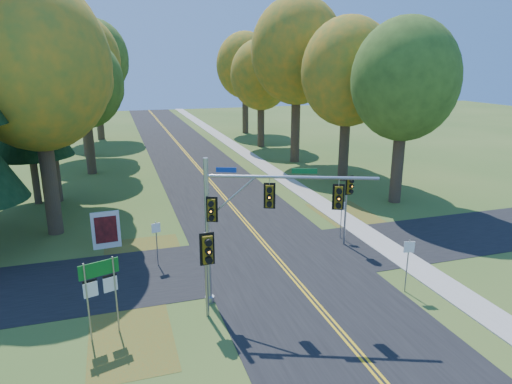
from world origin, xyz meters
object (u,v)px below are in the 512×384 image
object	(u,v)px
route_sign_cluster	(100,283)
info_kiosk	(106,230)
east_signal_pole	(348,193)
traffic_mast	(249,214)

from	to	relation	value
route_sign_cluster	info_kiosk	distance (m)	8.72
east_signal_pole	route_sign_cluster	bearing A→B (deg)	-165.39
east_signal_pole	info_kiosk	world-z (taller)	east_signal_pole
east_signal_pole	route_sign_cluster	distance (m)	13.61
traffic_mast	route_sign_cluster	xyz separation A→B (m)	(-5.74, -0.59, -1.84)
east_signal_pole	info_kiosk	xyz separation A→B (m)	(-12.53, 3.60, -1.98)
east_signal_pole	info_kiosk	size ratio (longest dim) A/B	1.93
route_sign_cluster	info_kiosk	bearing A→B (deg)	71.23
east_signal_pole	info_kiosk	distance (m)	13.18
traffic_mast	east_signal_pole	world-z (taller)	traffic_mast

